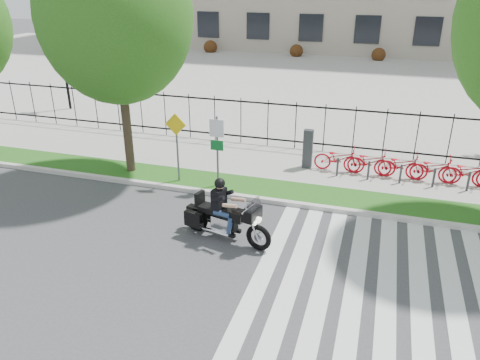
% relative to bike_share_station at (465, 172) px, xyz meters
% --- Properties ---
extents(ground, '(120.00, 120.00, 0.00)m').
position_rel_bike_share_station_xyz_m(ground, '(-7.60, -7.20, -0.64)').
color(ground, '#3E3E41').
rests_on(ground, ground).
extents(curb, '(60.00, 0.20, 0.15)m').
position_rel_bike_share_station_xyz_m(curb, '(-7.60, -3.10, -0.57)').
color(curb, beige).
rests_on(curb, ground).
extents(grass_verge, '(60.00, 1.50, 0.15)m').
position_rel_bike_share_station_xyz_m(grass_verge, '(-7.60, -2.25, -0.57)').
color(grass_verge, '#255515').
rests_on(grass_verge, ground).
extents(sidewalk, '(60.00, 3.50, 0.15)m').
position_rel_bike_share_station_xyz_m(sidewalk, '(-7.60, 0.25, -0.57)').
color(sidewalk, gray).
rests_on(sidewalk, ground).
extents(plaza, '(80.00, 34.00, 0.10)m').
position_rel_bike_share_station_xyz_m(plaza, '(-7.60, 17.80, -0.59)').
color(plaza, gray).
rests_on(plaza, ground).
extents(crosswalk_stripes, '(5.70, 8.00, 0.01)m').
position_rel_bike_share_station_xyz_m(crosswalk_stripes, '(-2.78, -7.20, -0.64)').
color(crosswalk_stripes, silver).
rests_on(crosswalk_stripes, ground).
extents(iron_fence, '(30.00, 0.06, 2.00)m').
position_rel_bike_share_station_xyz_m(iron_fence, '(-7.60, 2.00, 0.51)').
color(iron_fence, black).
rests_on(iron_fence, sidewalk).
extents(lamp_post_left, '(1.06, 0.70, 4.25)m').
position_rel_bike_share_station_xyz_m(lamp_post_left, '(-19.60, 4.80, 2.56)').
color(lamp_post_left, black).
rests_on(lamp_post_left, ground).
extents(street_tree_1, '(5.20, 5.20, 8.57)m').
position_rel_bike_share_station_xyz_m(street_tree_1, '(-11.84, -2.25, 5.08)').
color(street_tree_1, '#35251C').
rests_on(street_tree_1, grass_verge).
extents(bike_share_station, '(11.11, 0.87, 1.50)m').
position_rel_bike_share_station_xyz_m(bike_share_station, '(0.00, 0.00, 0.00)').
color(bike_share_station, '#2D2D33').
rests_on(bike_share_station, sidewalk).
extents(sign_pole_regulatory, '(0.50, 0.09, 2.50)m').
position_rel_bike_share_station_xyz_m(sign_pole_regulatory, '(-8.22, -2.62, 1.10)').
color(sign_pole_regulatory, '#59595B').
rests_on(sign_pole_regulatory, grass_verge).
extents(sign_pole_warning, '(0.78, 0.09, 2.49)m').
position_rel_bike_share_station_xyz_m(sign_pole_warning, '(-9.71, -2.62, 1.10)').
color(sign_pole_warning, '#59595B').
rests_on(sign_pole_warning, grass_verge).
extents(motorcycle_rider, '(2.84, 1.22, 2.23)m').
position_rel_bike_share_station_xyz_m(motorcycle_rider, '(-6.87, -5.73, 0.10)').
color(motorcycle_rider, black).
rests_on(motorcycle_rider, ground).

